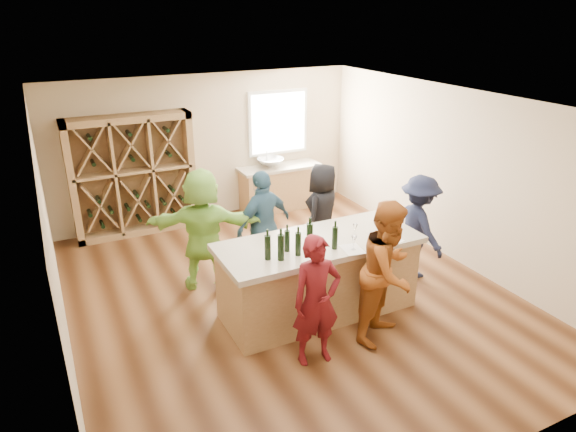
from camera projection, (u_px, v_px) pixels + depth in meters
name	position (u px, v px, depth m)	size (l,w,h in m)	color
floor	(288.00, 296.00, 7.61)	(6.00, 7.00, 0.10)	brown
ceiling	(288.00, 99.00, 6.51)	(6.00, 7.00, 0.10)	white
wall_back	(207.00, 147.00, 10.00)	(6.00, 0.10, 2.80)	#C9B392
wall_front	(485.00, 348.00, 4.12)	(6.00, 0.10, 2.80)	#C9B392
wall_left	(47.00, 249.00, 5.80)	(0.10, 7.00, 2.80)	#C9B392
wall_right	(456.00, 175.00, 8.32)	(0.10, 7.00, 2.80)	#C9B392
window_frame	(278.00, 123.00, 10.42)	(1.30, 0.06, 1.30)	white
window_pane	(279.00, 123.00, 10.39)	(1.18, 0.01, 1.18)	white
wine_rack	(133.00, 176.00, 9.26)	(2.20, 0.45, 2.20)	#9B754A
back_counter_base	(280.00, 189.00, 10.65)	(1.60, 0.58, 0.86)	#9B754A
back_counter_top	(280.00, 167.00, 10.48)	(1.70, 0.62, 0.06)	#B3A792
sink	(271.00, 163.00, 10.35)	(0.54, 0.54, 0.19)	silver
faucet	(267.00, 158.00, 10.48)	(0.02, 0.02, 0.30)	silver
tasting_counter_base	(318.00, 279.00, 6.98)	(2.60, 1.00, 1.00)	#9B754A
tasting_counter_top	(319.00, 243.00, 6.77)	(2.72, 1.12, 0.08)	#B3A792
wine_bottle_a	(268.00, 248.00, 6.20)	(0.08, 0.08, 0.31)	black
wine_bottle_b	(281.00, 248.00, 6.18)	(0.08, 0.08, 0.33)	black
wine_bottle_c	(287.00, 241.00, 6.41)	(0.07, 0.07, 0.28)	black
wine_bottle_d	(298.00, 244.00, 6.30)	(0.07, 0.07, 0.30)	black
wine_bottle_e	(310.00, 236.00, 6.49)	(0.08, 0.08, 0.33)	black
wine_glass_a	(319.00, 253.00, 6.22)	(0.07, 0.07, 0.19)	white
wine_glass_b	(354.00, 243.00, 6.46)	(0.07, 0.07, 0.19)	white
wine_glass_c	(388.00, 237.00, 6.65)	(0.07, 0.07, 0.18)	white
wine_glass_d	(355.00, 231.00, 6.82)	(0.07, 0.07, 0.18)	white
wine_glass_e	(392.00, 228.00, 6.93)	(0.06, 0.06, 0.16)	white
tasting_menu_a	(313.00, 258.00, 6.29)	(0.23, 0.31, 0.00)	white
tasting_menu_b	(352.00, 249.00, 6.51)	(0.24, 0.33, 0.00)	white
tasting_menu_c	(390.00, 239.00, 6.79)	(0.23, 0.32, 0.00)	white
person_near_left	(317.00, 301.00, 5.88)	(0.59, 0.43, 1.61)	#590F14
person_near_right	(388.00, 271.00, 6.30)	(0.89, 0.49, 1.84)	#994C19
person_server	(418.00, 227.00, 7.84)	(1.05, 0.49, 1.63)	#191E38
person_far_mid	(264.00, 225.00, 7.81)	(1.01, 0.52, 1.72)	#335972
person_far_right	(322.00, 213.00, 8.36)	(0.80, 0.52, 1.64)	black
person_far_left	(203.00, 229.00, 7.48)	(1.71, 0.62, 1.85)	#8CC64C
wine_bottle_f	(335.00, 238.00, 6.47)	(0.07, 0.07, 0.30)	black
wine_glass_f	(309.00, 229.00, 6.87)	(0.07, 0.07, 0.18)	white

